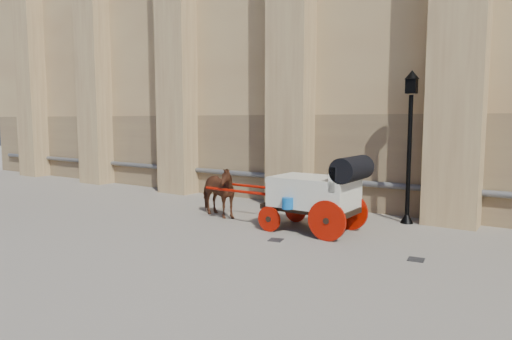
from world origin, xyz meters
The scene contains 6 objects.
ground centered at (0.00, 0.00, 0.00)m, with size 90.00×90.00×0.00m, color #6C6458.
horse centered at (-1.95, 0.89, 0.75)m, with size 0.81×1.78×1.50m, color brown.
carriage centered at (1.39, 0.88, 1.06)m, with size 4.51×1.61×1.96m.
street_lamp centered at (2.96, 3.14, 2.22)m, with size 0.39×0.39×4.14m.
drain_grate_near centered at (0.90, -0.40, 0.01)m, with size 0.32×0.32×0.01m, color black.
drain_grate_far centered at (4.06, -0.11, 0.01)m, with size 0.32×0.32×0.01m, color black.
Camera 1 is at (6.37, -9.40, 2.83)m, focal length 32.00 mm.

